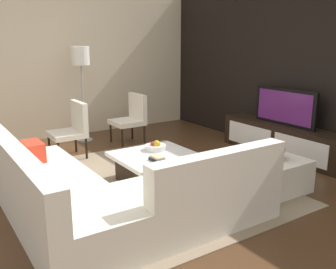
% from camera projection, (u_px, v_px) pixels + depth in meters
% --- Properties ---
extents(ground_plane, '(14.00, 14.00, 0.00)m').
position_uv_depth(ground_plane, '(154.00, 187.00, 4.76)').
color(ground_plane, '#4C301C').
extents(feature_wall_back, '(6.40, 0.12, 2.80)m').
position_uv_depth(feature_wall_back, '(301.00, 66.00, 5.87)').
color(feature_wall_back, black).
rests_on(feature_wall_back, ground).
extents(side_wall_left, '(0.12, 5.20, 2.80)m').
position_uv_depth(side_wall_left, '(73.00, 61.00, 7.11)').
color(side_wall_left, beige).
rests_on(side_wall_left, ground).
extents(area_rug, '(3.35, 2.66, 0.01)m').
position_uv_depth(area_rug, '(150.00, 184.00, 4.84)').
color(area_rug, gray).
rests_on(area_rug, ground).
extents(media_console, '(2.19, 0.47, 0.50)m').
position_uv_depth(media_console, '(282.00, 140.00, 5.99)').
color(media_console, black).
rests_on(media_console, ground).
extents(television, '(1.14, 0.06, 0.57)m').
position_uv_depth(television, '(285.00, 107.00, 5.86)').
color(television, black).
rests_on(television, media_console).
extents(sectional_couch, '(2.49, 2.38, 0.82)m').
position_uv_depth(sectional_couch, '(107.00, 195.00, 3.80)').
color(sectional_couch, silver).
rests_on(sectional_couch, ground).
extents(coffee_table, '(0.96, 0.99, 0.38)m').
position_uv_depth(coffee_table, '(156.00, 168.00, 4.85)').
color(coffee_table, black).
rests_on(coffee_table, ground).
extents(accent_chair_near, '(0.54, 0.51, 0.87)m').
position_uv_depth(accent_chair_near, '(72.00, 127.00, 5.85)').
color(accent_chair_near, black).
rests_on(accent_chair_near, ground).
extents(floor_lamp, '(0.31, 0.31, 1.69)m').
position_uv_depth(floor_lamp, '(81.00, 62.00, 6.57)').
color(floor_lamp, '#A5A5AA').
rests_on(floor_lamp, ground).
extents(ottoman, '(0.70, 0.70, 0.40)m').
position_uv_depth(ottoman, '(273.00, 174.00, 4.63)').
color(ottoman, silver).
rests_on(ottoman, ground).
extents(fruit_bowl, '(0.28, 0.28, 0.13)m').
position_uv_depth(fruit_bowl, '(156.00, 147.00, 4.99)').
color(fruit_bowl, silver).
rests_on(fruit_bowl, coffee_table).
extents(accent_chair_far, '(0.54, 0.52, 0.87)m').
position_uv_depth(accent_chair_far, '(132.00, 116.00, 6.69)').
color(accent_chair_far, black).
rests_on(accent_chair_far, ground).
extents(decorative_ball, '(0.25, 0.25, 0.25)m').
position_uv_depth(decorative_ball, '(275.00, 149.00, 4.55)').
color(decorative_ball, '#997247').
rests_on(decorative_ball, ottoman).
extents(book_stack, '(0.20, 0.13, 0.06)m').
position_uv_depth(book_stack, '(157.00, 159.00, 4.56)').
color(book_stack, '#1E232D').
rests_on(book_stack, coffee_table).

